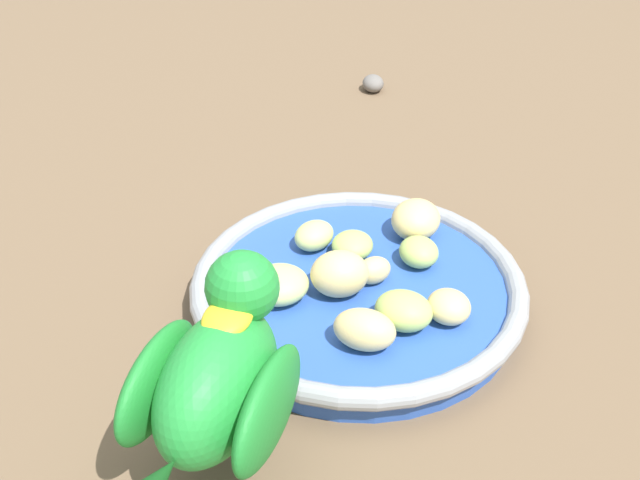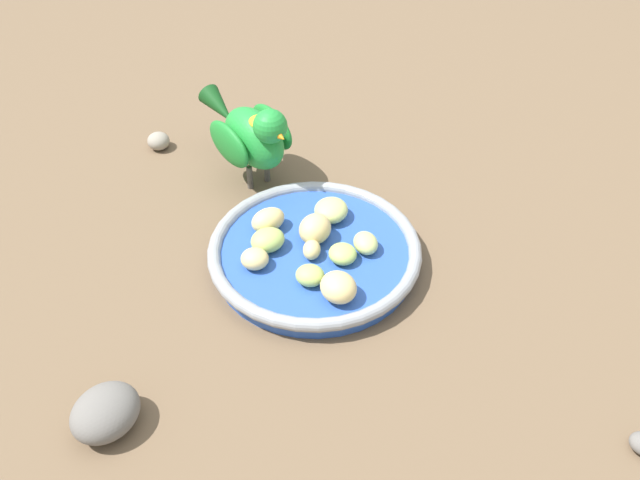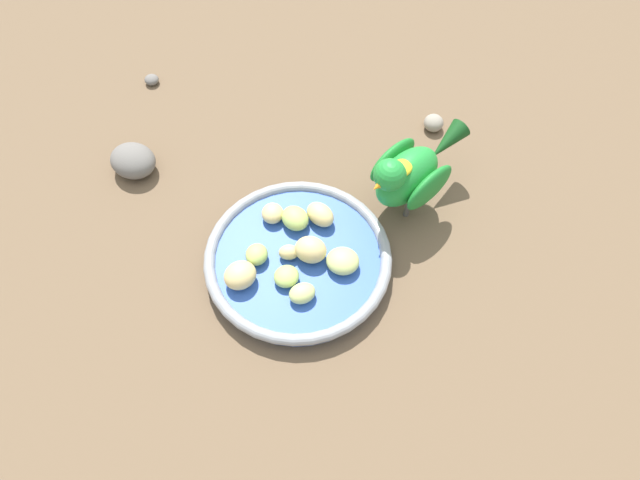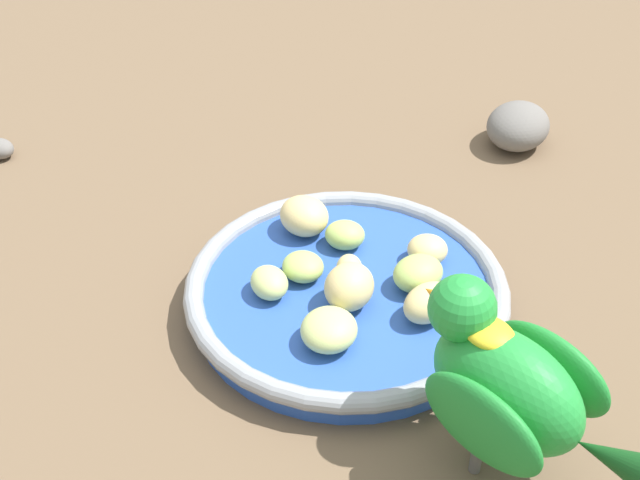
{
  "view_description": "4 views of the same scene",
  "coord_description": "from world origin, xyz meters",
  "px_view_note": "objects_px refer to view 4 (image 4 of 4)",
  "views": [
    {
      "loc": [
        0.03,
        -0.44,
        0.35
      ],
      "look_at": [
        -0.04,
        0.01,
        0.04
      ],
      "focal_mm": 45.26,
      "sensor_mm": 36.0,
      "label": 1
    },
    {
      "loc": [
        0.41,
        0.38,
        0.55
      ],
      "look_at": [
        0.01,
        0.01,
        0.06
      ],
      "focal_mm": 41.07,
      "sensor_mm": 36.0,
      "label": 2
    },
    {
      "loc": [
        -0.24,
        0.27,
        0.64
      ],
      "look_at": [
        -0.03,
        -0.03,
        0.05
      ],
      "focal_mm": 33.36,
      "sensor_mm": 36.0,
      "label": 3
    },
    {
      "loc": [
        -0.41,
        -0.29,
        0.45
      ],
      "look_at": [
        -0.02,
        0.0,
        0.06
      ],
      "focal_mm": 52.15,
      "sensor_mm": 36.0,
      "label": 4
    }
  ],
  "objects_px": {
    "apple_piece_1": "(269,283)",
    "apple_piece_8": "(329,330)",
    "apple_piece_7": "(425,306)",
    "apple_piece_2": "(304,216)",
    "rock_large": "(518,126)",
    "apple_piece_3": "(418,273)",
    "apple_piece_4": "(345,235)",
    "feeding_bowl": "(346,295)",
    "apple_piece_0": "(349,287)",
    "apple_piece_6": "(351,267)",
    "apple_piece_9": "(427,250)",
    "apple_piece_5": "(303,267)",
    "parrot": "(512,386)"
  },
  "relations": [
    {
      "from": "apple_piece_0",
      "to": "apple_piece_4",
      "type": "bearing_deg",
      "value": 38.38
    },
    {
      "from": "apple_piece_0",
      "to": "apple_piece_2",
      "type": "bearing_deg",
      "value": 58.01
    },
    {
      "from": "feeding_bowl",
      "to": "apple_piece_0",
      "type": "height_order",
      "value": "apple_piece_0"
    },
    {
      "from": "apple_piece_4",
      "to": "rock_large",
      "type": "distance_m",
      "value": 0.23
    },
    {
      "from": "apple_piece_3",
      "to": "apple_piece_9",
      "type": "height_order",
      "value": "apple_piece_3"
    },
    {
      "from": "apple_piece_7",
      "to": "parrot",
      "type": "bearing_deg",
      "value": -124.13
    },
    {
      "from": "apple_piece_3",
      "to": "apple_piece_9",
      "type": "xyz_separation_m",
      "value": [
        0.03,
        0.01,
        -0.0
      ]
    },
    {
      "from": "apple_piece_1",
      "to": "apple_piece_8",
      "type": "xyz_separation_m",
      "value": [
        -0.01,
        -0.06,
        0.0
      ]
    },
    {
      "from": "apple_piece_7",
      "to": "rock_large",
      "type": "distance_m",
      "value": 0.27
    },
    {
      "from": "apple_piece_8",
      "to": "rock_large",
      "type": "xyz_separation_m",
      "value": [
        0.32,
        0.03,
        -0.01
      ]
    },
    {
      "from": "apple_piece_2",
      "to": "rock_large",
      "type": "distance_m",
      "value": 0.24
    },
    {
      "from": "apple_piece_6",
      "to": "apple_piece_8",
      "type": "bearing_deg",
      "value": -156.78
    },
    {
      "from": "feeding_bowl",
      "to": "apple_piece_5",
      "type": "distance_m",
      "value": 0.04
    },
    {
      "from": "apple_piece_8",
      "to": "apple_piece_6",
      "type": "bearing_deg",
      "value": 23.22
    },
    {
      "from": "apple_piece_0",
      "to": "apple_piece_8",
      "type": "xyz_separation_m",
      "value": [
        -0.04,
        -0.01,
        -0.0
      ]
    },
    {
      "from": "apple_piece_3",
      "to": "rock_large",
      "type": "xyz_separation_m",
      "value": [
        0.24,
        0.05,
        -0.01
      ]
    },
    {
      "from": "apple_piece_1",
      "to": "rock_large",
      "type": "height_order",
      "value": "same"
    },
    {
      "from": "apple_piece_7",
      "to": "apple_piece_5",
      "type": "bearing_deg",
      "value": 98.01
    },
    {
      "from": "feeding_bowl",
      "to": "apple_piece_5",
      "type": "height_order",
      "value": "apple_piece_5"
    },
    {
      "from": "apple_piece_0",
      "to": "apple_piece_3",
      "type": "bearing_deg",
      "value": -32.01
    },
    {
      "from": "apple_piece_6",
      "to": "apple_piece_4",
      "type": "bearing_deg",
      "value": 43.13
    },
    {
      "from": "apple_piece_2",
      "to": "apple_piece_8",
      "type": "relative_size",
      "value": 0.99
    },
    {
      "from": "apple_piece_2",
      "to": "apple_piece_7",
      "type": "relative_size",
      "value": 1.0
    },
    {
      "from": "apple_piece_6",
      "to": "apple_piece_0",
      "type": "bearing_deg",
      "value": -147.72
    },
    {
      "from": "apple_piece_3",
      "to": "apple_piece_6",
      "type": "xyz_separation_m",
      "value": [
        -0.02,
        0.04,
        -0.0
      ]
    },
    {
      "from": "apple_piece_6",
      "to": "apple_piece_7",
      "type": "height_order",
      "value": "apple_piece_7"
    },
    {
      "from": "apple_piece_5",
      "to": "parrot",
      "type": "distance_m",
      "value": 0.2
    },
    {
      "from": "apple_piece_6",
      "to": "rock_large",
      "type": "xyz_separation_m",
      "value": [
        0.26,
        0.0,
        -0.01
      ]
    },
    {
      "from": "apple_piece_5",
      "to": "rock_large",
      "type": "height_order",
      "value": "rock_large"
    },
    {
      "from": "feeding_bowl",
      "to": "apple_piece_7",
      "type": "bearing_deg",
      "value": -85.03
    },
    {
      "from": "apple_piece_0",
      "to": "apple_piece_2",
      "type": "height_order",
      "value": "apple_piece_0"
    },
    {
      "from": "apple_piece_2",
      "to": "parrot",
      "type": "distance_m",
      "value": 0.24
    },
    {
      "from": "parrot",
      "to": "rock_large",
      "type": "relative_size",
      "value": 2.7
    },
    {
      "from": "apple_piece_7",
      "to": "apple_piece_0",
      "type": "bearing_deg",
      "value": 108.9
    },
    {
      "from": "apple_piece_3",
      "to": "apple_piece_5",
      "type": "xyz_separation_m",
      "value": [
        -0.04,
        0.07,
        -0.0
      ]
    },
    {
      "from": "apple_piece_1",
      "to": "apple_piece_3",
      "type": "distance_m",
      "value": 0.1
    },
    {
      "from": "feeding_bowl",
      "to": "apple_piece_4",
      "type": "bearing_deg",
      "value": 37.51
    },
    {
      "from": "apple_piece_7",
      "to": "apple_piece_2",
      "type": "bearing_deg",
      "value": 76.58
    },
    {
      "from": "rock_large",
      "to": "apple_piece_4",
      "type": "bearing_deg",
      "value": 174.59
    },
    {
      "from": "apple_piece_5",
      "to": "apple_piece_7",
      "type": "distance_m",
      "value": 0.09
    },
    {
      "from": "apple_piece_3",
      "to": "apple_piece_8",
      "type": "height_order",
      "value": "apple_piece_3"
    },
    {
      "from": "apple_piece_2",
      "to": "apple_piece_6",
      "type": "bearing_deg",
      "value": -110.85
    },
    {
      "from": "apple_piece_6",
      "to": "rock_large",
      "type": "relative_size",
      "value": 0.39
    },
    {
      "from": "apple_piece_3",
      "to": "apple_piece_2",
      "type": "bearing_deg",
      "value": 88.37
    },
    {
      "from": "apple_piece_4",
      "to": "apple_piece_8",
      "type": "xyz_separation_m",
      "value": [
        -0.09,
        -0.05,
        0.0
      ]
    },
    {
      "from": "apple_piece_4",
      "to": "rock_large",
      "type": "height_order",
      "value": "same"
    },
    {
      "from": "apple_piece_2",
      "to": "apple_piece_9",
      "type": "height_order",
      "value": "apple_piece_2"
    },
    {
      "from": "feeding_bowl",
      "to": "parrot",
      "type": "bearing_deg",
      "value": -110.65
    },
    {
      "from": "feeding_bowl",
      "to": "apple_piece_3",
      "type": "bearing_deg",
      "value": -49.65
    },
    {
      "from": "apple_piece_0",
      "to": "apple_piece_1",
      "type": "xyz_separation_m",
      "value": [
        -0.02,
        0.05,
        -0.01
      ]
    }
  ]
}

